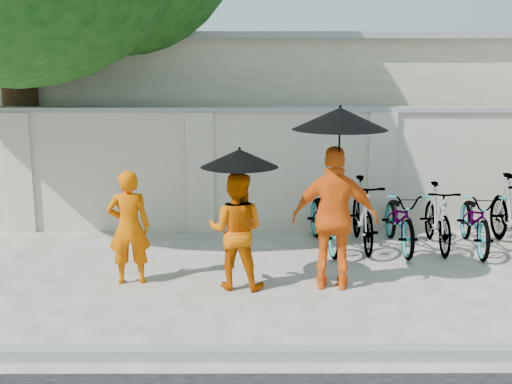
{
  "coord_description": "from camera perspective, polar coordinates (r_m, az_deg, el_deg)",
  "views": [
    {
      "loc": [
        -0.12,
        -7.42,
        2.81
      ],
      "look_at": [
        -0.09,
        0.97,
        1.1
      ],
      "focal_mm": 45.0,
      "sensor_mm": 36.0,
      "label": 1
    }
  ],
  "objects": [
    {
      "name": "ground",
      "position": [
        7.94,
        0.67,
        -9.22
      ],
      "size": [
        80.0,
        80.0,
        0.0
      ],
      "primitive_type": "plane",
      "color": "beige"
    },
    {
      "name": "kerb",
      "position": [
        6.35,
        0.91,
        -14.16
      ],
      "size": [
        40.0,
        0.16,
        0.12
      ],
      "primitive_type": "cube",
      "color": "gray",
      "rests_on": "ground"
    },
    {
      "name": "compound_wall",
      "position": [
        10.83,
        5.72,
        1.84
      ],
      "size": [
        20.0,
        0.3,
        2.0
      ],
      "primitive_type": "cube",
      "color": "beige",
      "rests_on": "ground"
    },
    {
      "name": "building_behind",
      "position": [
        14.63,
        8.17,
        6.66
      ],
      "size": [
        14.0,
        6.0,
        3.2
      ],
      "primitive_type": "cube",
      "color": "beige",
      "rests_on": "ground"
    },
    {
      "name": "monk_left",
      "position": [
        8.34,
        -11.24,
        -3.09
      ],
      "size": [
        0.58,
        0.43,
        1.48
      ],
      "primitive_type": "imported",
      "rotation": [
        0.0,
        0.0,
        3.28
      ],
      "color": "#E15A00",
      "rests_on": "ground"
    },
    {
      "name": "monk_center",
      "position": [
        8.02,
        -1.79,
        -3.44
      ],
      "size": [
        0.81,
        0.69,
        1.48
      ],
      "primitive_type": "imported",
      "rotation": [
        0.0,
        0.0,
        2.95
      ],
      "color": "#D75B02",
      "rests_on": "ground"
    },
    {
      "name": "parasol_center",
      "position": [
        7.75,
        -1.48,
        3.03
      ],
      "size": [
        0.95,
        0.95,
        0.94
      ],
      "color": "black",
      "rests_on": "ground"
    },
    {
      "name": "monk_right",
      "position": [
        8.02,
        7.03,
        -2.34
      ],
      "size": [
        1.11,
        0.58,
        1.81
      ],
      "primitive_type": "imported",
      "rotation": [
        0.0,
        0.0,
        3.01
      ],
      "color": "orange",
      "rests_on": "ground"
    },
    {
      "name": "parasol_right",
      "position": [
        7.74,
        7.47,
        6.49
      ],
      "size": [
        1.16,
        1.16,
        1.26
      ],
      "color": "black",
      "rests_on": "ground"
    },
    {
      "name": "bike_0",
      "position": [
        9.86,
        6.21,
        -2.23
      ],
      "size": [
        0.86,
        1.89,
        0.96
      ],
      "primitive_type": "imported",
      "rotation": [
        0.0,
        0.0,
        0.13
      ],
      "color": "gray",
      "rests_on": "ground"
    },
    {
      "name": "bike_1",
      "position": [
        9.94,
        9.45,
        -1.89
      ],
      "size": [
        0.51,
        1.78,
        1.07
      ],
      "primitive_type": "imported",
      "rotation": [
        0.0,
        0.0,
        -0.0
      ],
      "color": "gray",
      "rests_on": "ground"
    },
    {
      "name": "bike_2",
      "position": [
        10.0,
        12.69,
        -2.34
      ],
      "size": [
        0.63,
        1.77,
        0.93
      ],
      "primitive_type": "imported",
      "rotation": [
        0.0,
        0.0,
        0.01
      ],
      "color": "gray",
      "rests_on": "ground"
    },
    {
      "name": "bike_3",
      "position": [
        10.12,
        15.83,
        -2.15
      ],
      "size": [
        0.55,
        1.67,
        0.99
      ],
      "primitive_type": "imported",
      "rotation": [
        0.0,
        0.0,
        -0.05
      ],
      "color": "gray",
      "rests_on": "ground"
    },
    {
      "name": "bike_4",
      "position": [
        10.25,
        18.94,
        -2.35
      ],
      "size": [
        0.8,
        1.82,
        0.93
      ],
      "primitive_type": "imported",
      "rotation": [
        0.0,
        0.0,
        -0.1
      ],
      "color": "gray",
      "rests_on": "ground"
    }
  ]
}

